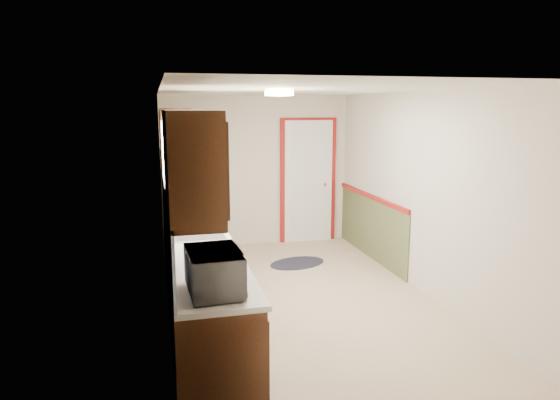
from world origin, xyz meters
TOP-DOWN VIEW (x-y plane):
  - room_shell at (0.00, 0.00)m, footprint 3.20×5.20m
  - kitchen_run at (-1.24, -0.29)m, footprint 0.63×4.00m
  - back_wall_trim at (0.99, 2.21)m, footprint 1.12×2.30m
  - ceiling_fixture at (-0.30, -0.20)m, footprint 0.30×0.30m
  - microwave at (-1.20, -1.95)m, footprint 0.33×0.55m
  - refrigerator at (-1.02, 2.05)m, footprint 0.70×0.70m
  - rug at (0.34, 1.31)m, footprint 0.96×0.76m
  - cooktop at (-1.19, 1.40)m, footprint 0.50×0.60m

SIDE VIEW (x-z plane):
  - rug at x=0.34m, z-range 0.00..0.01m
  - kitchen_run at x=-1.24m, z-range -0.29..1.91m
  - refrigerator at x=-1.02m, z-range 0.00..1.64m
  - back_wall_trim at x=0.99m, z-range -0.15..1.93m
  - cooktop at x=-1.19m, z-range 0.94..0.96m
  - microwave at x=-1.20m, z-range 0.94..1.30m
  - room_shell at x=0.00m, z-range -0.06..2.46m
  - ceiling_fixture at x=-0.30m, z-range 2.33..2.39m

